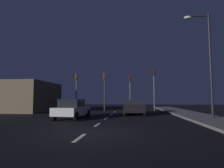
# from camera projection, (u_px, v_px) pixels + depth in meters

# --- Properties ---
(ground_plane) EXTENTS (80.00, 80.00, 0.00)m
(ground_plane) POSITION_uv_depth(u_px,v_px,m) (107.00, 117.00, 15.37)
(ground_plane) COLOR black
(sidewalk_curb_right) EXTENTS (3.00, 40.00, 0.15)m
(sidewalk_curb_right) POSITION_uv_depth(u_px,v_px,m) (202.00, 117.00, 14.59)
(sidewalk_curb_right) COLOR gray
(sidewalk_curb_right) RESTS_ON ground_plane
(lane_stripe_nearest) EXTENTS (0.16, 1.60, 0.01)m
(lane_stripe_nearest) POSITION_uv_depth(u_px,v_px,m) (80.00, 138.00, 7.25)
(lane_stripe_nearest) COLOR silver
(lane_stripe_nearest) RESTS_ON ground_plane
(lane_stripe_second) EXTENTS (0.16, 1.60, 0.01)m
(lane_stripe_second) POSITION_uv_depth(u_px,v_px,m) (97.00, 125.00, 11.01)
(lane_stripe_second) COLOR silver
(lane_stripe_second) RESTS_ON ground_plane
(lane_stripe_third) EXTENTS (0.16, 1.60, 0.01)m
(lane_stripe_third) POSITION_uv_depth(u_px,v_px,m) (106.00, 118.00, 14.78)
(lane_stripe_third) COLOR silver
(lane_stripe_third) RESTS_ON ground_plane
(lane_stripe_fourth) EXTENTS (0.16, 1.60, 0.01)m
(lane_stripe_fourth) POSITION_uv_depth(u_px,v_px,m) (111.00, 114.00, 18.54)
(lane_stripe_fourth) COLOR silver
(lane_stripe_fourth) RESTS_ON ground_plane
(lane_stripe_fifth) EXTENTS (0.16, 1.60, 0.01)m
(lane_stripe_fifth) POSITION_uv_depth(u_px,v_px,m) (115.00, 112.00, 22.31)
(lane_stripe_fifth) COLOR silver
(lane_stripe_fifth) RESTS_ON ground_plane
(traffic_signal_far_left) EXTENTS (0.32, 0.38, 4.83)m
(traffic_signal_far_left) POSITION_uv_depth(u_px,v_px,m) (76.00, 85.00, 24.34)
(traffic_signal_far_left) COLOR #4C4C51
(traffic_signal_far_left) RESTS_ON ground_plane
(traffic_signal_center_left) EXTENTS (0.32, 0.38, 4.87)m
(traffic_signal_center_left) POSITION_uv_depth(u_px,v_px,m) (105.00, 84.00, 23.95)
(traffic_signal_center_left) COLOR #2D2D30
(traffic_signal_center_left) RESTS_ON ground_plane
(traffic_signal_center_right) EXTENTS (0.32, 0.38, 4.62)m
(traffic_signal_center_right) POSITION_uv_depth(u_px,v_px,m) (130.00, 85.00, 23.59)
(traffic_signal_center_right) COLOR #4C4C51
(traffic_signal_center_right) RESTS_ON ground_plane
(traffic_signal_far_right) EXTENTS (0.32, 0.38, 5.35)m
(traffic_signal_far_right) POSITION_uv_depth(u_px,v_px,m) (154.00, 82.00, 23.32)
(traffic_signal_far_right) COLOR #4C4C51
(traffic_signal_far_right) RESTS_ON ground_plane
(car_stopped_ahead) EXTENTS (2.06, 3.99, 1.47)m
(car_stopped_ahead) POSITION_uv_depth(u_px,v_px,m) (134.00, 107.00, 17.90)
(car_stopped_ahead) COLOR black
(car_stopped_ahead) RESTS_ON ground_plane
(car_adjacent_lane) EXTENTS (2.00, 4.20, 1.51)m
(car_adjacent_lane) POSITION_uv_depth(u_px,v_px,m) (72.00, 109.00, 14.50)
(car_adjacent_lane) COLOR silver
(car_adjacent_lane) RESTS_ON ground_plane
(street_lamp_right) EXTENTS (1.88, 0.36, 7.87)m
(street_lamp_right) POSITION_uv_depth(u_px,v_px,m) (206.00, 56.00, 13.72)
(street_lamp_right) COLOR black
(street_lamp_right) RESTS_ON ground_plane
(storefront_left) EXTENTS (5.63, 7.66, 3.59)m
(storefront_left) POSITION_uv_depth(u_px,v_px,m) (28.00, 97.00, 23.13)
(storefront_left) COLOR brown
(storefront_left) RESTS_ON ground_plane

